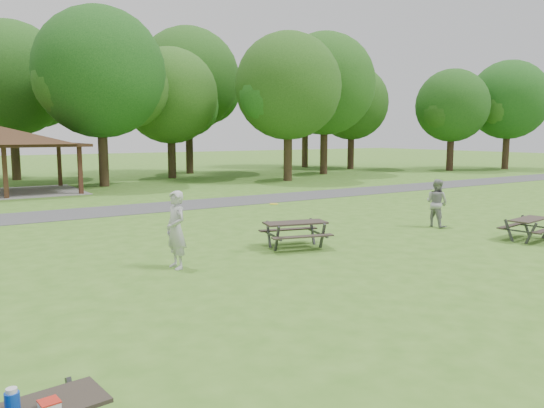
{
  "coord_description": "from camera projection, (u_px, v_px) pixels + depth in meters",
  "views": [
    {
      "loc": [
        -7.24,
        -8.71,
        3.33
      ],
      "look_at": [
        1.0,
        4.0,
        1.3
      ],
      "focal_mm": 35.0,
      "sensor_mm": 36.0,
      "label": 1
    }
  ],
  "objects": [
    {
      "name": "ground",
      "position": [
        333.0,
        286.0,
        11.59
      ],
      "size": [
        160.0,
        160.0,
        0.0
      ],
      "primitive_type": "plane",
      "color": "#407220",
      "rests_on": "ground"
    },
    {
      "name": "asphalt_path",
      "position": [
        129.0,
        209.0,
        23.23
      ],
      "size": [
        120.0,
        3.2,
        0.02
      ],
      "primitive_type": "cube",
      "color": "#434346",
      "rests_on": "ground"
    },
    {
      "name": "tree_row_e",
      "position": [
        102.0,
        77.0,
        32.63
      ],
      "size": [
        8.4,
        8.0,
        11.02
      ],
      "color": "black",
      "rests_on": "ground"
    },
    {
      "name": "tree_row_f",
      "position": [
        171.0,
        99.0,
        38.9
      ],
      "size": [
        7.35,
        7.0,
        9.55
      ],
      "color": "black",
      "rests_on": "ground"
    },
    {
      "name": "tree_row_g",
      "position": [
        289.0,
        90.0,
        36.67
      ],
      "size": [
        7.77,
        7.4,
        10.25
      ],
      "color": "#322416",
      "rests_on": "ground"
    },
    {
      "name": "tree_row_h",
      "position": [
        325.0,
        87.0,
        42.72
      ],
      "size": [
        8.61,
        8.2,
        11.37
      ],
      "color": "#312015",
      "rests_on": "ground"
    },
    {
      "name": "tree_row_i",
      "position": [
        352.0,
        105.0,
        49.01
      ],
      "size": [
        7.14,
        6.8,
        9.52
      ],
      "color": "black",
      "rests_on": "ground"
    },
    {
      "name": "tree_row_j",
      "position": [
        452.0,
        108.0,
        46.88
      ],
      "size": [
        6.72,
        6.4,
        8.96
      ],
      "color": "black",
      "rests_on": "ground"
    },
    {
      "name": "tree_deep_b",
      "position": [
        12.0,
        82.0,
        37.11
      ],
      "size": [
        8.4,
        8.0,
        11.13
      ],
      "color": "#2F2015",
      "rests_on": "ground"
    },
    {
      "name": "tree_deep_c",
      "position": [
        189.0,
        82.0,
        43.22
      ],
      "size": [
        8.82,
        8.4,
        11.9
      ],
      "color": "black",
      "rests_on": "ground"
    },
    {
      "name": "tree_deep_d",
      "position": [
        306.0,
        95.0,
        51.53
      ],
      "size": [
        8.4,
        8.0,
        11.27
      ],
      "color": "#302115",
      "rests_on": "ground"
    },
    {
      "name": "tree_flank_right",
      "position": [
        509.0,
        102.0,
        48.8
      ],
      "size": [
        7.56,
        7.2,
        9.97
      ],
      "color": "#312016",
      "rests_on": "ground"
    },
    {
      "name": "picnic_table_middle",
      "position": [
        295.0,
        228.0,
        15.45
      ],
      "size": [
        2.12,
        1.86,
        0.79
      ],
      "color": "#2C2420",
      "rests_on": "ground"
    },
    {
      "name": "picnic_table_far",
      "position": [
        529.0,
        224.0,
        16.58
      ],
      "size": [
        1.79,
        1.53,
        0.7
      ],
      "color": "#2F2721",
      "rests_on": "ground"
    },
    {
      "name": "frisbee_in_flight",
      "position": [
        274.0,
        204.0,
        14.68
      ],
      "size": [
        0.27,
        0.27,
        0.02
      ],
      "color": "yellow",
      "rests_on": "ground"
    },
    {
      "name": "frisbee_thrower",
      "position": [
        176.0,
        230.0,
        13.03
      ],
      "size": [
        0.52,
        0.74,
        1.94
      ],
      "primitive_type": "imported",
      "rotation": [
        0.0,
        0.0,
        -1.49
      ],
      "color": "#B1B0B3",
      "rests_on": "ground"
    },
    {
      "name": "frisbee_catcher",
      "position": [
        437.0,
        203.0,
        18.87
      ],
      "size": [
        0.72,
        0.89,
        1.72
      ],
      "primitive_type": "imported",
      "rotation": [
        0.0,
        0.0,
        1.66
      ],
      "color": "#969699",
      "rests_on": "ground"
    }
  ]
}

